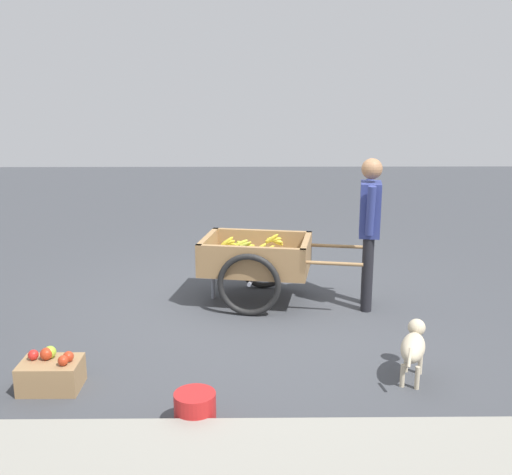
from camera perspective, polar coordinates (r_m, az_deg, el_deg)
The scene contains 6 objects.
ground_plane at distance 6.06m, azimuth -0.02°, elevation -7.24°, with size 24.00×24.00×0.00m, color #3D3F44.
fruit_cart at distance 6.27m, azimuth -0.01°, elevation -2.27°, with size 1.76×1.06×0.73m.
vendor_person at distance 6.08m, azimuth 10.77°, elevation 1.58°, with size 0.26×0.58×1.54m.
dog at distance 4.83m, azimuth 14.78°, elevation -9.93°, with size 0.32×0.64×0.40m.
plastic_bucket at distance 4.14m, azimuth -5.83°, elevation -16.01°, with size 0.28×0.28×0.24m, color #B21E1E.
apple_crate at distance 4.83m, azimuth -18.94°, elevation -12.13°, with size 0.44×0.32×0.31m.
Camera 1 is at (0.06, 5.66, 2.17)m, focal length 41.97 mm.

